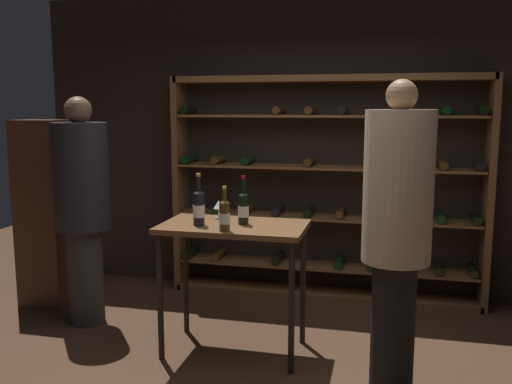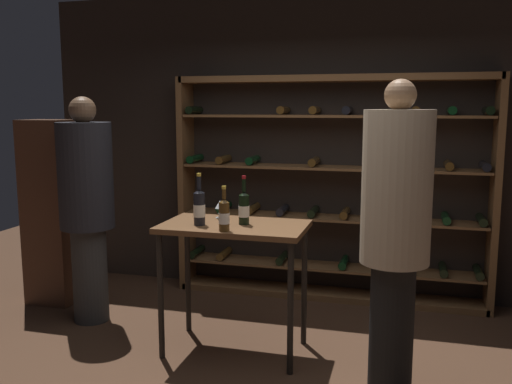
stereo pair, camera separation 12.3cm
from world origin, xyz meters
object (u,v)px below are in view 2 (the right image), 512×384
at_px(person_bystander_red_print, 395,225).
at_px(wine_bottle_black_capsule, 199,207).
at_px(person_guest_plum_blouse, 87,200).
at_px(tasting_table, 234,241).
at_px(wine_bottle_red_label, 224,215).
at_px(wine_bottle_green_slim, 244,208).
at_px(wine_rack, 332,191).
at_px(display_cabinet, 51,212).
at_px(wine_glass_stemmed_left, 220,205).

distance_m(person_bystander_red_print, wine_bottle_black_capsule, 1.42).
bearing_deg(wine_bottle_black_capsule, person_guest_plum_blouse, 162.86).
xyz_separation_m(tasting_table, wine_bottle_red_label, (0.00, -0.24, 0.24)).
bearing_deg(wine_bottle_green_slim, wine_bottle_red_label, -105.34).
relative_size(wine_rack, person_bystander_red_print, 1.49).
bearing_deg(wine_bottle_black_capsule, display_cabinet, 158.20).
relative_size(person_guest_plum_blouse, wine_glass_stemmed_left, 13.79).
bearing_deg(wine_glass_stemmed_left, person_bystander_red_print, -21.91).
relative_size(wine_bottle_red_label, wine_bottle_black_capsule, 0.83).
bearing_deg(wine_bottle_red_label, wine_glass_stemmed_left, 112.47).
height_order(person_bystander_red_print, wine_bottle_black_capsule, person_bystander_red_print).
bearing_deg(person_bystander_red_print, wine_bottle_green_slim, 4.60).
height_order(display_cabinet, wine_glass_stemmed_left, display_cabinet).
distance_m(person_bystander_red_print, wine_glass_stemmed_left, 1.44).
distance_m(wine_bottle_red_label, wine_bottle_black_capsule, 0.28).
bearing_deg(display_cabinet, wine_glass_stemmed_left, -12.94).
bearing_deg(wine_bottle_red_label, tasting_table, 90.64).
xyz_separation_m(person_guest_plum_blouse, wine_bottle_green_slim, (1.46, -0.25, 0.05)).
height_order(tasting_table, wine_bottle_black_capsule, wine_bottle_black_capsule).
bearing_deg(person_guest_plum_blouse, display_cabinet, -12.01).
bearing_deg(person_guest_plum_blouse, wine_bottle_black_capsule, -179.20).
height_order(wine_rack, wine_glass_stemmed_left, wine_rack).
relative_size(wine_rack, wine_bottle_green_slim, 8.28).
relative_size(wine_bottle_green_slim, wine_bottle_red_label, 1.14).
xyz_separation_m(person_bystander_red_print, wine_bottle_black_capsule, (-1.40, 0.25, 0.00)).
distance_m(wine_rack, display_cabinet, 2.66).
xyz_separation_m(person_guest_plum_blouse, wine_bottle_red_label, (1.39, -0.50, 0.04)).
bearing_deg(wine_rack, display_cabinet, -162.73).
bearing_deg(wine_glass_stemmed_left, wine_bottle_red_label, -67.53).
distance_m(tasting_table, wine_bottle_green_slim, 0.26).
height_order(wine_rack, display_cabinet, wine_rack).
height_order(wine_bottle_black_capsule, wine_glass_stemmed_left, wine_bottle_black_capsule).
relative_size(display_cabinet, wine_bottle_red_label, 5.45).
distance_m(person_bystander_red_print, display_cabinet, 3.31).
bearing_deg(tasting_table, display_cabinet, 163.12).
bearing_deg(wine_bottle_red_label, display_cabinet, 157.08).
relative_size(tasting_table, person_guest_plum_blouse, 0.55).
distance_m(person_guest_plum_blouse, wine_bottle_red_label, 1.48).
height_order(person_guest_plum_blouse, wine_glass_stemmed_left, person_guest_plum_blouse).
bearing_deg(display_cabinet, wine_bottle_red_label, -22.92).
distance_m(wine_bottle_green_slim, wine_bottle_black_capsule, 0.33).
relative_size(display_cabinet, wine_bottle_black_capsule, 4.52).
relative_size(wine_rack, tasting_table, 2.80).
xyz_separation_m(wine_rack, display_cabinet, (-2.53, -0.79, -0.19)).
xyz_separation_m(wine_bottle_red_label, wine_glass_stemmed_left, (-0.18, 0.43, -0.01)).
bearing_deg(person_guest_plum_blouse, wine_bottle_red_label, 178.30).
distance_m(person_guest_plum_blouse, person_bystander_red_print, 2.63).
bearing_deg(wine_glass_stemmed_left, display_cabinet, 167.06).
relative_size(tasting_table, person_bystander_red_print, 0.53).
bearing_deg(wine_bottle_green_slim, person_bystander_red_print, -18.47).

